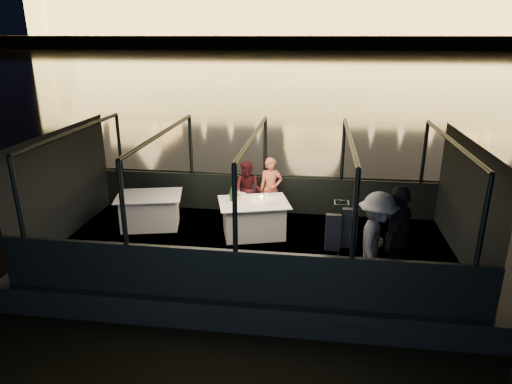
# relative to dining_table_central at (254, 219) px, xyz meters

# --- Properties ---
(river_water) EXTENTS (500.00, 500.00, 0.00)m
(river_water) POSITION_rel_dining_table_central_xyz_m (0.07, 79.43, -0.89)
(river_water) COLOR black
(river_water) RESTS_ON ground
(boat_hull) EXTENTS (8.60, 4.40, 1.00)m
(boat_hull) POSITION_rel_dining_table_central_xyz_m (0.07, -0.57, -0.89)
(boat_hull) COLOR black
(boat_hull) RESTS_ON river_water
(boat_deck) EXTENTS (8.00, 4.00, 0.04)m
(boat_deck) POSITION_rel_dining_table_central_xyz_m (0.07, -0.57, -0.41)
(boat_deck) COLOR black
(boat_deck) RESTS_ON boat_hull
(gunwale_port) EXTENTS (8.00, 0.08, 0.90)m
(gunwale_port) POSITION_rel_dining_table_central_xyz_m (0.07, 1.43, 0.06)
(gunwale_port) COLOR black
(gunwale_port) RESTS_ON boat_deck
(gunwale_starboard) EXTENTS (8.00, 0.08, 0.90)m
(gunwale_starboard) POSITION_rel_dining_table_central_xyz_m (0.07, -2.57, 0.06)
(gunwale_starboard) COLOR black
(gunwale_starboard) RESTS_ON boat_deck
(cabin_glass_port) EXTENTS (8.00, 0.02, 1.40)m
(cabin_glass_port) POSITION_rel_dining_table_central_xyz_m (0.07, 1.43, 1.21)
(cabin_glass_port) COLOR #99B2B2
(cabin_glass_port) RESTS_ON gunwale_port
(cabin_glass_starboard) EXTENTS (8.00, 0.02, 1.40)m
(cabin_glass_starboard) POSITION_rel_dining_table_central_xyz_m (0.07, -2.57, 1.21)
(cabin_glass_starboard) COLOR #99B2B2
(cabin_glass_starboard) RESTS_ON gunwale_starboard
(cabin_roof_glass) EXTENTS (8.00, 4.00, 0.02)m
(cabin_roof_glass) POSITION_rel_dining_table_central_xyz_m (0.07, -0.57, 1.91)
(cabin_roof_glass) COLOR #99B2B2
(cabin_roof_glass) RESTS_ON boat_deck
(end_wall_fore) EXTENTS (0.02, 4.00, 2.30)m
(end_wall_fore) POSITION_rel_dining_table_central_xyz_m (-3.93, -0.57, 0.76)
(end_wall_fore) COLOR black
(end_wall_fore) RESTS_ON boat_deck
(end_wall_aft) EXTENTS (0.02, 4.00, 2.30)m
(end_wall_aft) POSITION_rel_dining_table_central_xyz_m (4.07, -0.57, 0.76)
(end_wall_aft) COLOR black
(end_wall_aft) RESTS_ON boat_deck
(canopy_ribs) EXTENTS (8.00, 4.00, 2.30)m
(canopy_ribs) POSITION_rel_dining_table_central_xyz_m (0.07, -0.57, 0.76)
(canopy_ribs) COLOR black
(canopy_ribs) RESTS_ON boat_deck
(embankment) EXTENTS (400.00, 140.00, 6.00)m
(embankment) POSITION_rel_dining_table_central_xyz_m (0.07, 209.43, 0.11)
(embankment) COLOR #423D33
(embankment) RESTS_ON ground
(dining_table_central) EXTENTS (1.68, 1.41, 0.77)m
(dining_table_central) POSITION_rel_dining_table_central_xyz_m (0.00, 0.00, 0.00)
(dining_table_central) COLOR silver
(dining_table_central) RESTS_ON boat_deck
(dining_table_aft) EXTENTS (1.61, 1.32, 0.75)m
(dining_table_aft) POSITION_rel_dining_table_central_xyz_m (-2.37, 0.16, 0.00)
(dining_table_aft) COLOR silver
(dining_table_aft) RESTS_ON boat_deck
(chair_port_left) EXTENTS (0.45, 0.45, 0.84)m
(chair_port_left) POSITION_rel_dining_table_central_xyz_m (-0.26, 0.86, 0.06)
(chair_port_left) COLOR black
(chair_port_left) RESTS_ON boat_deck
(chair_port_right) EXTENTS (0.43, 0.43, 0.82)m
(chair_port_right) POSITION_rel_dining_table_central_xyz_m (0.21, 0.86, 0.06)
(chair_port_right) COLOR black
(chair_port_right) RESTS_ON boat_deck
(coat_stand) EXTENTS (0.56, 0.51, 1.62)m
(coat_stand) POSITION_rel_dining_table_central_xyz_m (1.70, -2.00, 0.51)
(coat_stand) COLOR black
(coat_stand) RESTS_ON boat_deck
(person_woman_coral) EXTENTS (0.59, 0.45, 1.47)m
(person_woman_coral) POSITION_rel_dining_table_central_xyz_m (0.26, 0.98, 0.36)
(person_woman_coral) COLOR #E56F53
(person_woman_coral) RESTS_ON boat_deck
(person_man_maroon) EXTENTS (0.79, 0.69, 1.38)m
(person_man_maroon) POSITION_rel_dining_table_central_xyz_m (-0.27, 0.94, 0.36)
(person_man_maroon) COLOR #421217
(person_man_maroon) RESTS_ON boat_deck
(passenger_stripe) EXTENTS (0.87, 1.24, 1.74)m
(passenger_stripe) POSITION_rel_dining_table_central_xyz_m (2.31, -1.92, 0.47)
(passenger_stripe) COLOR silver
(passenger_stripe) RESTS_ON boat_deck
(passenger_dark) EXTENTS (0.89, 1.17, 1.83)m
(passenger_dark) POSITION_rel_dining_table_central_xyz_m (2.67, -1.76, 0.47)
(passenger_dark) COLOR black
(passenger_dark) RESTS_ON boat_deck
(wine_bottle) EXTENTS (0.08, 0.08, 0.30)m
(wine_bottle) POSITION_rel_dining_table_central_xyz_m (-0.48, -0.00, 0.53)
(wine_bottle) COLOR #143918
(wine_bottle) RESTS_ON dining_table_central
(bread_basket) EXTENTS (0.27, 0.27, 0.09)m
(bread_basket) POSITION_rel_dining_table_central_xyz_m (-0.47, 0.31, 0.42)
(bread_basket) COLOR brown
(bread_basket) RESTS_ON dining_table_central
(amber_candle) EXTENTS (0.07, 0.07, 0.08)m
(amber_candle) POSITION_rel_dining_table_central_xyz_m (0.14, 0.18, 0.42)
(amber_candle) COLOR #FCA63F
(amber_candle) RESTS_ON dining_table_central
(plate_near) EXTENTS (0.34, 0.34, 0.02)m
(plate_near) POSITION_rel_dining_table_central_xyz_m (0.36, 0.02, 0.39)
(plate_near) COLOR silver
(plate_near) RESTS_ON dining_table_central
(plate_far) EXTENTS (0.27, 0.27, 0.02)m
(plate_far) POSITION_rel_dining_table_central_xyz_m (-0.35, 0.42, 0.39)
(plate_far) COLOR white
(plate_far) RESTS_ON dining_table_central
(wine_glass_white) EXTENTS (0.08, 0.08, 0.19)m
(wine_glass_white) POSITION_rel_dining_table_central_xyz_m (-0.34, 0.09, 0.48)
(wine_glass_white) COLOR white
(wine_glass_white) RESTS_ON dining_table_central
(wine_glass_red) EXTENTS (0.09, 0.09, 0.20)m
(wine_glass_red) POSITION_rel_dining_table_central_xyz_m (0.22, 0.33, 0.48)
(wine_glass_red) COLOR silver
(wine_glass_red) RESTS_ON dining_table_central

